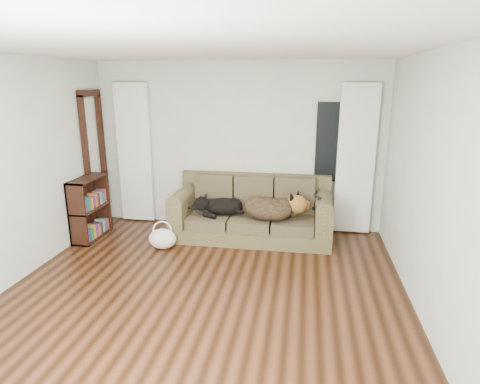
% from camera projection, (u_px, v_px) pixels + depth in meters
% --- Properties ---
extents(floor, '(5.00, 5.00, 0.00)m').
position_uv_depth(floor, '(199.00, 303.00, 4.29)').
color(floor, black).
rests_on(floor, ground).
extents(ceiling, '(5.00, 5.00, 0.00)m').
position_uv_depth(ceiling, '(191.00, 46.00, 3.59)').
color(ceiling, white).
rests_on(ceiling, ground).
extents(wall_back, '(4.50, 0.04, 2.60)m').
position_uv_depth(wall_back, '(238.00, 146.00, 6.31)').
color(wall_back, silver).
rests_on(wall_back, ground).
extents(wall_right, '(0.04, 5.00, 2.60)m').
position_uv_depth(wall_right, '(439.00, 196.00, 3.58)').
color(wall_right, silver).
rests_on(wall_right, ground).
extents(curtain_left, '(0.55, 0.08, 2.25)m').
position_uv_depth(curtain_left, '(135.00, 154.00, 6.55)').
color(curtain_left, white).
rests_on(curtain_left, ground).
extents(curtain_right, '(0.55, 0.08, 2.25)m').
position_uv_depth(curtain_right, '(356.00, 160.00, 5.99)').
color(curtain_right, white).
rests_on(curtain_right, ground).
extents(window_pane, '(0.50, 0.03, 1.20)m').
position_uv_depth(window_pane, '(333.00, 143.00, 6.03)').
color(window_pane, black).
rests_on(window_pane, wall_back).
extents(door_casing, '(0.07, 0.60, 2.10)m').
position_uv_depth(door_casing, '(96.00, 163.00, 6.30)').
color(door_casing, black).
rests_on(door_casing, ground).
extents(sofa, '(2.35, 1.01, 0.96)m').
position_uv_depth(sofa, '(251.00, 209.00, 6.00)').
color(sofa, '#413F27').
rests_on(sofa, floor).
extents(dog_black_lab, '(0.60, 0.43, 0.25)m').
position_uv_depth(dog_black_lab, '(221.00, 206.00, 6.04)').
color(dog_black_lab, black).
rests_on(dog_black_lab, sofa).
extents(dog_shepherd, '(0.90, 0.75, 0.34)m').
position_uv_depth(dog_shepherd, '(271.00, 209.00, 5.84)').
color(dog_shepherd, black).
rests_on(dog_shepherd, sofa).
extents(tv_remote, '(0.10, 0.16, 0.02)m').
position_uv_depth(tv_remote, '(317.00, 197.00, 5.61)').
color(tv_remote, black).
rests_on(tv_remote, sofa).
extents(tote_bag, '(0.43, 0.36, 0.29)m').
position_uv_depth(tote_bag, '(163.00, 238.00, 5.66)').
color(tote_bag, silver).
rests_on(tote_bag, floor).
extents(bookshelf, '(0.36, 0.77, 0.93)m').
position_uv_depth(bookshelf, '(90.00, 206.00, 5.98)').
color(bookshelf, black).
rests_on(bookshelf, floor).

